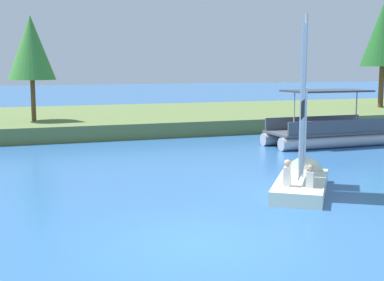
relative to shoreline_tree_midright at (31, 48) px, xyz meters
name	(u,v)px	position (x,y,z in m)	size (l,w,h in m)	color
ground_plane	(202,241)	(2.34, -19.41, -4.70)	(200.00, 200.00, 0.00)	#2D609E
shore_bank	(70,120)	(2.34, 3.59, -4.30)	(80.00, 14.15, 0.81)	#5B703D
shoreline_tree_midright	(31,48)	(0.00, 0.00, 0.00)	(2.49, 2.49, 5.61)	brown
shoreline_tree_right	(384,33)	(23.99, 1.55, 1.33)	(3.13, 3.13, 7.59)	brown
wooden_dock	(339,132)	(15.37, -5.85, -4.47)	(1.59, 5.72, 0.47)	brown
sailboat	(303,175)	(7.11, -15.69, -4.31)	(3.57, 4.22, 5.69)	silver
pontoon_boat	(325,132)	(12.82, -8.32, -4.05)	(5.77, 2.34, 2.63)	#B2B2B7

